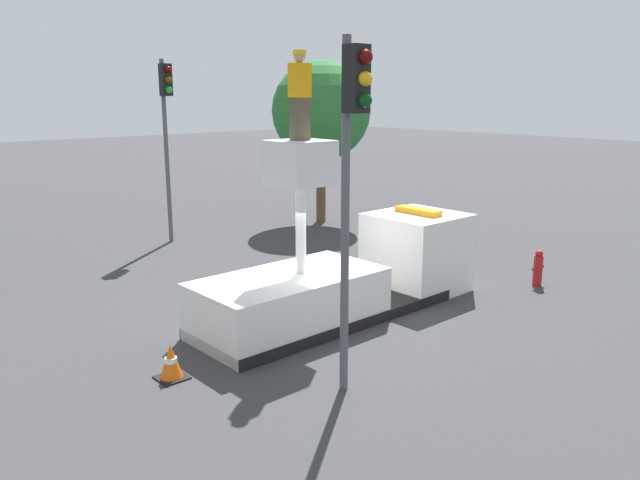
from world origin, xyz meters
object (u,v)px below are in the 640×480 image
object	(u,v)px
bucket_truck	(348,276)
tree_left_bg	(321,111)
traffic_light_pole	(352,149)
traffic_light_across	(166,116)
traffic_cone_rear	(171,362)
worker	(300,95)
fire_hydrant	(538,268)

from	to	relation	value
bucket_truck	tree_left_bg	distance (m)	10.85
traffic_light_pole	tree_left_bg	size ratio (longest dim) A/B	0.94
traffic_light_across	tree_left_bg	xyz separation A→B (m)	(6.02, -0.73, 0.03)
traffic_cone_rear	traffic_light_across	bearing A→B (deg)	60.99
bucket_truck	tree_left_bg	world-z (taller)	tree_left_bg
traffic_cone_rear	tree_left_bg	xyz separation A→B (m)	(11.15, 8.51, 3.92)
worker	fire_hydrant	size ratio (longest dim) A/B	1.83
tree_left_bg	traffic_light_pole	bearing A→B (deg)	-129.94
traffic_light_pole	traffic_light_across	size ratio (longest dim) A/B	0.97
fire_hydrant	tree_left_bg	size ratio (longest dim) A/B	0.16
traffic_light_across	tree_left_bg	world-z (taller)	tree_left_bg
worker	traffic_light_across	distance (m)	9.01
traffic_light_pole	tree_left_bg	distance (m)	14.26
traffic_light_pole	fire_hydrant	xyz separation A→B (m)	(7.80, 0.97, -3.58)
worker	fire_hydrant	world-z (taller)	worker
worker	fire_hydrant	xyz separation A→B (m)	(6.44, -1.88, -4.38)
fire_hydrant	bucket_truck	bearing A→B (deg)	159.57
bucket_truck	traffic_light_pole	size ratio (longest dim) A/B	1.26
traffic_light_across	tree_left_bg	bearing A→B (deg)	-6.96
traffic_light_across	bucket_truck	bearing A→B (deg)	-92.52
fire_hydrant	traffic_light_pole	bearing A→B (deg)	-172.89
traffic_light_pole	traffic_cone_rear	world-z (taller)	traffic_light_pole
bucket_truck	traffic_light_across	bearing A→B (deg)	87.48
traffic_cone_rear	tree_left_bg	world-z (taller)	tree_left_bg
bucket_truck	fire_hydrant	world-z (taller)	bucket_truck
bucket_truck	traffic_light_pole	world-z (taller)	traffic_light_pole
traffic_light_across	fire_hydrant	bearing A→B (deg)	-66.42
fire_hydrant	traffic_cone_rear	xyz separation A→B (m)	(-9.79, 1.45, -0.17)
traffic_cone_rear	fire_hydrant	bearing A→B (deg)	-8.42
traffic_light_across	traffic_cone_rear	world-z (taller)	traffic_light_across
bucket_truck	traffic_cone_rear	bearing A→B (deg)	-174.78
traffic_light_pole	traffic_cone_rear	bearing A→B (deg)	129.44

